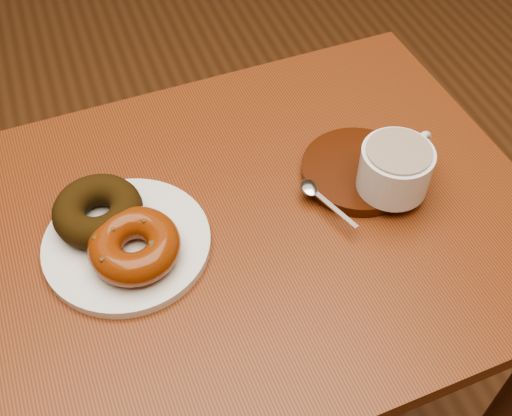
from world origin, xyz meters
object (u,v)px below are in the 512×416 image
object	(u,v)px
cafe_table	(243,273)
donut_plate	(127,243)
saucer	(358,171)
coffee_cup	(396,168)

from	to	relation	value
cafe_table	donut_plate	world-z (taller)	donut_plate
donut_plate	saucer	bearing A→B (deg)	2.37
cafe_table	saucer	distance (m)	0.22
donut_plate	coffee_cup	size ratio (longest dim) A/B	1.77
saucer	coffee_cup	distance (m)	0.07
donut_plate	cafe_table	bearing A→B (deg)	-4.31
donut_plate	saucer	size ratio (longest dim) A/B	1.35
cafe_table	coffee_cup	xyz separation A→B (m)	(0.21, -0.02, 0.17)
donut_plate	saucer	xyz separation A→B (m)	(0.33, 0.01, 0.00)
saucer	coffee_cup	bearing A→B (deg)	-59.43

